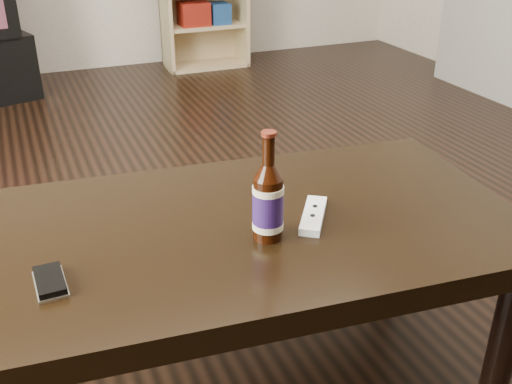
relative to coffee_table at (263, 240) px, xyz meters
name	(u,v)px	position (x,y,z in m)	size (l,w,h in m)	color
floor	(248,269)	(0.15, 0.48, -0.42)	(5.00, 6.00, 0.01)	black
coffee_table	(263,240)	(0.00, 0.00, 0.00)	(1.35, 0.87, 0.48)	black
beer_bottle	(268,202)	(-0.03, -0.09, 0.16)	(0.07, 0.07, 0.27)	black
phone	(50,282)	(-0.52, -0.09, 0.07)	(0.06, 0.12, 0.02)	silver
remote	(313,216)	(0.11, -0.05, 0.07)	(0.14, 0.18, 0.02)	white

